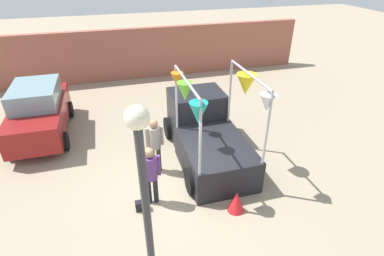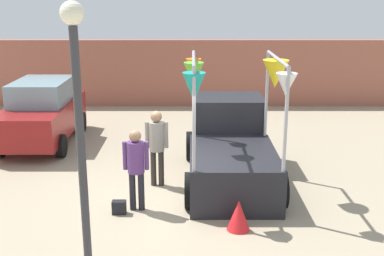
# 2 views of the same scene
# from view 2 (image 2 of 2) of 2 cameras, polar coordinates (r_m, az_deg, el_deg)

# --- Properties ---
(ground_plane) EXTENTS (60.00, 60.00, 0.00)m
(ground_plane) POSITION_cam_2_polar(r_m,az_deg,el_deg) (10.63, -1.37, -8.43)
(ground_plane) COLOR gray
(vendor_truck) EXTENTS (2.38, 4.09, 3.07)m
(vendor_truck) POSITION_cam_2_polar(r_m,az_deg,el_deg) (11.60, 4.59, -1.87)
(vendor_truck) COLOR black
(vendor_truck) RESTS_ON ground
(parked_car) EXTENTS (1.88, 4.00, 1.88)m
(parked_car) POSITION_cam_2_polar(r_m,az_deg,el_deg) (14.88, -17.20, 1.79)
(parked_car) COLOR maroon
(parked_car) RESTS_ON ground
(person_customer) EXTENTS (0.53, 0.34, 1.72)m
(person_customer) POSITION_cam_2_polar(r_m,az_deg,el_deg) (9.83, -6.56, -4.04)
(person_customer) COLOR black
(person_customer) RESTS_ON ground
(person_vendor) EXTENTS (0.53, 0.34, 1.79)m
(person_vendor) POSITION_cam_2_polar(r_m,az_deg,el_deg) (11.02, -4.10, -1.51)
(person_vendor) COLOR #2D2823
(person_vendor) RESTS_ON ground
(handbag) EXTENTS (0.28, 0.16, 0.28)m
(handbag) POSITION_cam_2_polar(r_m,az_deg,el_deg) (10.03, -8.54, -9.27)
(handbag) COLOR black
(handbag) RESTS_ON ground
(street_lamp) EXTENTS (0.32, 0.32, 4.26)m
(street_lamp) POSITION_cam_2_polar(r_m,az_deg,el_deg) (6.71, -13.17, 1.50)
(street_lamp) COLOR #333338
(street_lamp) RESTS_ON ground
(brick_boundary_wall) EXTENTS (18.00, 0.36, 2.60)m
(brick_boundary_wall) POSITION_cam_2_polar(r_m,az_deg,el_deg) (19.05, -0.71, 6.53)
(brick_boundary_wall) COLOR #9E5947
(brick_boundary_wall) RESTS_ON ground
(folded_kite_bundle_crimson) EXTENTS (0.49, 0.49, 0.60)m
(folded_kite_bundle_crimson) POSITION_cam_2_polar(r_m,az_deg,el_deg) (9.28, 5.64, -10.25)
(folded_kite_bundle_crimson) COLOR red
(folded_kite_bundle_crimson) RESTS_ON ground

